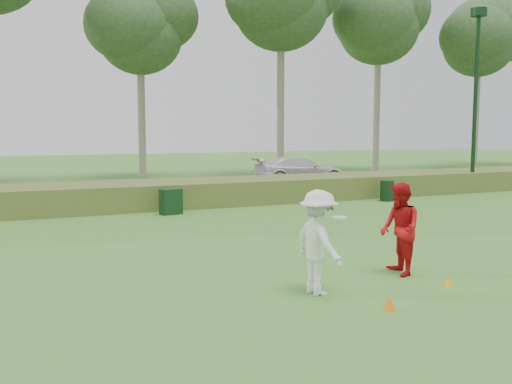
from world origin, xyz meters
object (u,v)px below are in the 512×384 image
player_white (319,242)px  car_right (300,170)px  utility_cabinet (171,202)px  trash_bin (387,191)px  cone_yellow (448,282)px  lamp_post (477,67)px  cone_orange (389,303)px  player_red (400,229)px

player_white → car_right: 19.96m
player_white → utility_cabinet: bearing=-5.2°
utility_cabinet → trash_bin: size_ratio=1.04×
cone_yellow → trash_bin: size_ratio=0.24×
player_white → car_right: (9.31, 17.66, -0.14)m
lamp_post → utility_cabinet: lamp_post is taller
lamp_post → utility_cabinet: (-14.49, -1.18, -5.17)m
utility_cabinet → cone_orange: bearing=-100.5°
player_white → cone_orange: player_white is taller
cone_yellow → utility_cabinet: 10.91m
cone_yellow → car_right: bearing=69.1°
player_red → car_right: 18.63m
player_white → trash_bin: size_ratio=2.18×
lamp_post → cone_orange: (-14.23, -12.53, -5.48)m
utility_cabinet → car_right: car_right is taller
utility_cabinet → player_red: bearing=-91.1°
trash_bin → player_red: bearing=-126.1°
utility_cabinet → trash_bin: utility_cabinet is taller
car_right → lamp_post: bearing=-130.0°
utility_cabinet → car_right: size_ratio=0.18×
cone_yellow → car_right: size_ratio=0.04×
cone_yellow → utility_cabinet: (-2.04, 10.72, 0.33)m
player_red → utility_cabinet: bearing=-154.2°
cone_orange → cone_yellow: cone_orange is taller
lamp_post → car_right: lamp_post is taller
player_white → lamp_post: bearing=-56.2°
car_right → cone_yellow: bearing=168.5°
cone_yellow → utility_cabinet: utility_cabinet is taller
utility_cabinet → trash_bin: (8.83, -0.01, -0.02)m
lamp_post → player_red: 17.30m
player_white → player_red: bearing=-80.7°
lamp_post → cone_yellow: lamp_post is taller
player_red → trash_bin: size_ratio=2.19×
player_red → utility_cabinet: 9.80m
lamp_post → cone_orange: size_ratio=36.72×
player_white → trash_bin: bearing=-45.7°
player_white → trash_bin: (9.11, 10.09, -0.49)m
player_white → trash_bin: 13.60m
player_red → utility_cabinet: (-1.81, 9.62, -0.47)m
player_red → car_right: player_red is taller
cone_orange → utility_cabinet: utility_cabinet is taller
player_red → car_right: (7.22, 17.18, -0.14)m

